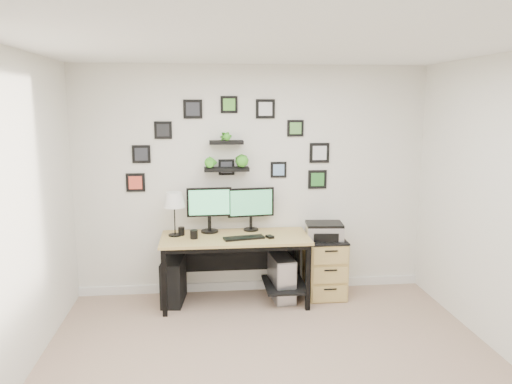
{
  "coord_description": "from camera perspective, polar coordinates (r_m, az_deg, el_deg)",
  "views": [
    {
      "loc": [
        -0.55,
        -3.61,
        2.17
      ],
      "look_at": [
        0.02,
        1.83,
        1.2
      ],
      "focal_mm": 35.0,
      "sensor_mm": 36.0,
      "label": 1
    }
  ],
  "objects": [
    {
      "name": "keyboard",
      "position": [
        5.34,
        -1.39,
        -5.26
      ],
      "size": [
        0.45,
        0.22,
        0.02
      ],
      "primitive_type": "cube",
      "rotation": [
        0.0,
        0.0,
        0.2
      ],
      "color": "black",
      "rests_on": "desk"
    },
    {
      "name": "room",
      "position": [
        6.01,
        -0.37,
        -10.6
      ],
      "size": [
        4.0,
        4.0,
        4.0
      ],
      "color": "tan",
      "rests_on": "ground"
    },
    {
      "name": "printer",
      "position": [
        5.66,
        7.8,
        -4.43
      ],
      "size": [
        0.43,
        0.36,
        0.18
      ],
      "color": "silver",
      "rests_on": "file_cabinet"
    },
    {
      "name": "pc_tower_grey",
      "position": [
        5.69,
        2.95,
        -9.73
      ],
      "size": [
        0.26,
        0.51,
        0.49
      ],
      "color": "gray",
      "rests_on": "ground"
    },
    {
      "name": "monitor_left",
      "position": [
        5.56,
        -5.37,
        -1.65
      ],
      "size": [
        0.5,
        0.2,
        0.51
      ],
      "color": "black",
      "rests_on": "desk"
    },
    {
      "name": "file_cabinet",
      "position": [
        5.8,
        7.87,
        -8.48
      ],
      "size": [
        0.43,
        0.53,
        0.67
      ],
      "color": "tan",
      "rests_on": "ground"
    },
    {
      "name": "pc_tower_black",
      "position": [
        5.66,
        -9.41,
        -9.97
      ],
      "size": [
        0.27,
        0.51,
        0.49
      ],
      "primitive_type": "cube",
      "rotation": [
        0.0,
        0.0,
        -0.11
      ],
      "color": "black",
      "rests_on": "ground"
    },
    {
      "name": "mug",
      "position": [
        5.37,
        -7.11,
        -4.83
      ],
      "size": [
        0.08,
        0.08,
        0.09
      ],
      "primitive_type": "cylinder",
      "color": "black",
      "rests_on": "desk"
    },
    {
      "name": "monitor_right",
      "position": [
        5.62,
        -0.58,
        -1.54
      ],
      "size": [
        0.53,
        0.19,
        0.49
      ],
      "color": "black",
      "rests_on": "desk"
    },
    {
      "name": "table_lamp",
      "position": [
        5.45,
        -9.34,
        -1.01
      ],
      "size": [
        0.24,
        0.24,
        0.48
      ],
      "color": "black",
      "rests_on": "desk"
    },
    {
      "name": "desk",
      "position": [
        5.51,
        -2.05,
        -6.23
      ],
      "size": [
        1.6,
        0.7,
        0.75
      ],
      "color": "tan",
      "rests_on": "ground"
    },
    {
      "name": "mouse",
      "position": [
        5.37,
        1.59,
        -5.13
      ],
      "size": [
        0.09,
        0.11,
        0.03
      ],
      "primitive_type": "cube",
      "rotation": [
        0.0,
        0.0,
        0.4
      ],
      "color": "black",
      "rests_on": "desk"
    },
    {
      "name": "wall_decor",
      "position": [
        5.57,
        -2.96,
        4.82
      ],
      "size": [
        2.3,
        0.18,
        1.06
      ],
      "color": "black",
      "rests_on": "ground"
    },
    {
      "name": "pen_cup",
      "position": [
        5.53,
        -8.52,
        -4.45
      ],
      "size": [
        0.07,
        0.07,
        0.09
      ],
      "primitive_type": "cylinder",
      "color": "black",
      "rests_on": "desk"
    }
  ]
}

